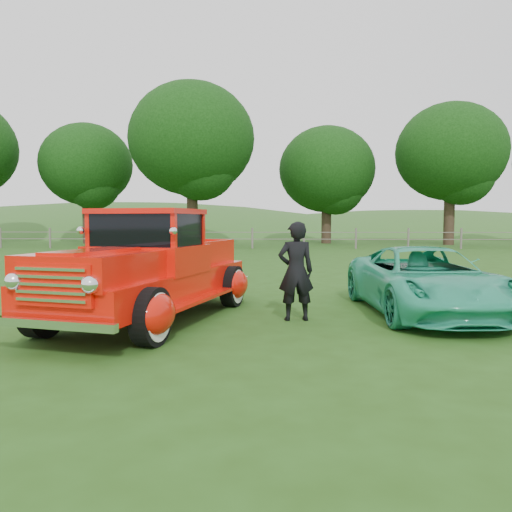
{
  "coord_description": "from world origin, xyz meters",
  "views": [
    {
      "loc": [
        1.33,
        -7.01,
        1.59
      ],
      "look_at": [
        1.01,
        1.2,
        1.01
      ],
      "focal_mm": 35.0,
      "sensor_mm": 36.0,
      "label": 1
    }
  ],
  "objects_px": {
    "tree_mid_west": "(86,165)",
    "tree_near_east": "(327,170)",
    "man": "(296,271)",
    "teal_sedan": "(425,281)",
    "tree_near_west": "(192,139)",
    "tree_mid_east": "(451,152)",
    "red_pickup": "(150,271)"
  },
  "relations": [
    {
      "from": "tree_mid_west",
      "to": "tree_near_east",
      "type": "relative_size",
      "value": 1.02
    },
    {
      "from": "man",
      "to": "teal_sedan",
      "type": "bearing_deg",
      "value": -173.31
    },
    {
      "from": "tree_near_west",
      "to": "teal_sedan",
      "type": "xyz_separation_m",
      "value": [
        7.88,
        -23.45,
        -6.22
      ]
    },
    {
      "from": "tree_mid_east",
      "to": "man",
      "type": "relative_size",
      "value": 5.96
    },
    {
      "from": "tree_mid_west",
      "to": "man",
      "type": "height_order",
      "value": "tree_mid_west"
    },
    {
      "from": "tree_near_west",
      "to": "tree_mid_east",
      "type": "xyz_separation_m",
      "value": [
        17.0,
        2.0,
        -0.62
      ]
    },
    {
      "from": "man",
      "to": "tree_near_east",
      "type": "bearing_deg",
      "value": -105.67
    },
    {
      "from": "tree_near_east",
      "to": "tree_mid_west",
      "type": "bearing_deg",
      "value": -176.63
    },
    {
      "from": "tree_mid_west",
      "to": "tree_near_west",
      "type": "xyz_separation_m",
      "value": [
        8.0,
        -3.0,
        1.25
      ]
    },
    {
      "from": "red_pickup",
      "to": "tree_mid_east",
      "type": "bearing_deg",
      "value": 76.81
    },
    {
      "from": "red_pickup",
      "to": "teal_sedan",
      "type": "relative_size",
      "value": 1.27
    },
    {
      "from": "red_pickup",
      "to": "man",
      "type": "distance_m",
      "value": 2.33
    },
    {
      "from": "tree_mid_east",
      "to": "red_pickup",
      "type": "relative_size",
      "value": 1.79
    },
    {
      "from": "red_pickup",
      "to": "teal_sedan",
      "type": "distance_m",
      "value": 4.61
    },
    {
      "from": "red_pickup",
      "to": "tree_near_east",
      "type": "bearing_deg",
      "value": 93.02
    },
    {
      "from": "tree_near_east",
      "to": "teal_sedan",
      "type": "height_order",
      "value": "tree_near_east"
    },
    {
      "from": "tree_near_east",
      "to": "tree_mid_east",
      "type": "bearing_deg",
      "value": -14.04
    },
    {
      "from": "tree_mid_east",
      "to": "teal_sedan",
      "type": "height_order",
      "value": "tree_mid_east"
    },
    {
      "from": "tree_near_west",
      "to": "red_pickup",
      "type": "xyz_separation_m",
      "value": [
        3.33,
        -24.15,
        -6.0
      ]
    },
    {
      "from": "teal_sedan",
      "to": "red_pickup",
      "type": "bearing_deg",
      "value": -174.87
    },
    {
      "from": "tree_near_west",
      "to": "man",
      "type": "distance_m",
      "value": 25.45
    },
    {
      "from": "tree_mid_west",
      "to": "teal_sedan",
      "type": "distance_m",
      "value": 31.25
    },
    {
      "from": "tree_mid_west",
      "to": "tree_near_west",
      "type": "relative_size",
      "value": 0.81
    },
    {
      "from": "tree_mid_east",
      "to": "tree_near_west",
      "type": "bearing_deg",
      "value": -173.29
    },
    {
      "from": "tree_near_east",
      "to": "man",
      "type": "height_order",
      "value": "tree_near_east"
    },
    {
      "from": "teal_sedan",
      "to": "man",
      "type": "distance_m",
      "value": 2.31
    },
    {
      "from": "tree_near_west",
      "to": "man",
      "type": "xyz_separation_m",
      "value": [
        5.66,
        -24.07,
        -6.01
      ]
    },
    {
      "from": "tree_mid_west",
      "to": "teal_sedan",
      "type": "bearing_deg",
      "value": -59.03
    },
    {
      "from": "tree_near_west",
      "to": "man",
      "type": "height_order",
      "value": "tree_near_west"
    },
    {
      "from": "tree_near_east",
      "to": "tree_mid_east",
      "type": "relative_size",
      "value": 0.88
    },
    {
      "from": "tree_near_west",
      "to": "tree_mid_west",
      "type": "bearing_deg",
      "value": 159.44
    },
    {
      "from": "tree_near_west",
      "to": "tree_near_east",
      "type": "bearing_deg",
      "value": 23.96
    }
  ]
}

